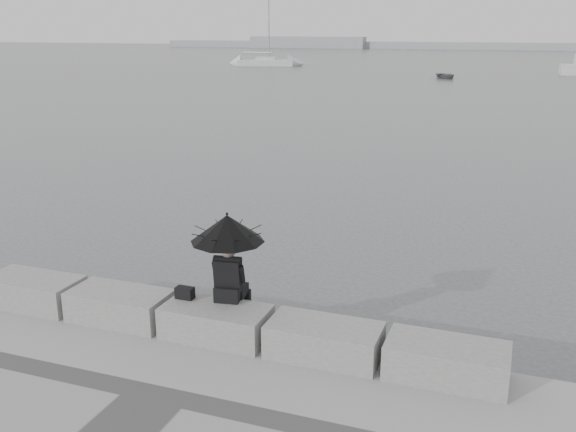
% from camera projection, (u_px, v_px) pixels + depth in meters
% --- Properties ---
extents(ground, '(360.00, 360.00, 0.00)m').
position_uv_depth(ground, '(230.00, 353.00, 10.25)').
color(ground, '#46484B').
rests_on(ground, ground).
extents(stone_block_far_left, '(1.60, 0.80, 0.50)m').
position_uv_depth(stone_block_far_left, '(34.00, 291.00, 10.77)').
color(stone_block_far_left, slate).
rests_on(stone_block_far_left, promenade).
extents(stone_block_left, '(1.60, 0.80, 0.50)m').
position_uv_depth(stone_block_left, '(120.00, 306.00, 10.20)').
color(stone_block_left, slate).
rests_on(stone_block_left, promenade).
extents(stone_block_centre, '(1.60, 0.80, 0.50)m').
position_uv_depth(stone_block_centre, '(216.00, 322.00, 9.64)').
color(stone_block_centre, slate).
rests_on(stone_block_centre, promenade).
extents(stone_block_right, '(1.60, 0.80, 0.50)m').
position_uv_depth(stone_block_right, '(324.00, 341.00, 9.07)').
color(stone_block_right, slate).
rests_on(stone_block_right, promenade).
extents(stone_block_far_right, '(1.60, 0.80, 0.50)m').
position_uv_depth(stone_block_far_right, '(447.00, 361.00, 8.51)').
color(stone_block_far_right, slate).
rests_on(stone_block_far_right, promenade).
extents(seated_person, '(1.12, 1.12, 1.39)m').
position_uv_depth(seated_person, '(227.00, 238.00, 9.55)').
color(seated_person, black).
rests_on(seated_person, stone_block_centre).
extents(bag, '(0.28, 0.16, 0.18)m').
position_uv_depth(bag, '(185.00, 293.00, 9.85)').
color(bag, black).
rests_on(bag, stone_block_centre).
extents(distant_landmass, '(180.00, 8.00, 2.80)m').
position_uv_depth(distant_landmass, '(478.00, 46.00, 151.74)').
color(distant_landmass, '#939698').
rests_on(distant_landmass, ground).
extents(sailboat_left, '(7.87, 4.30, 12.90)m').
position_uv_depth(sailboat_left, '(266.00, 62.00, 87.09)').
color(sailboat_left, silver).
rests_on(sailboat_left, ground).
extents(dinghy, '(3.70, 3.02, 0.58)m').
position_uv_depth(dinghy, '(446.00, 75.00, 65.76)').
color(dinghy, gray).
rests_on(dinghy, ground).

